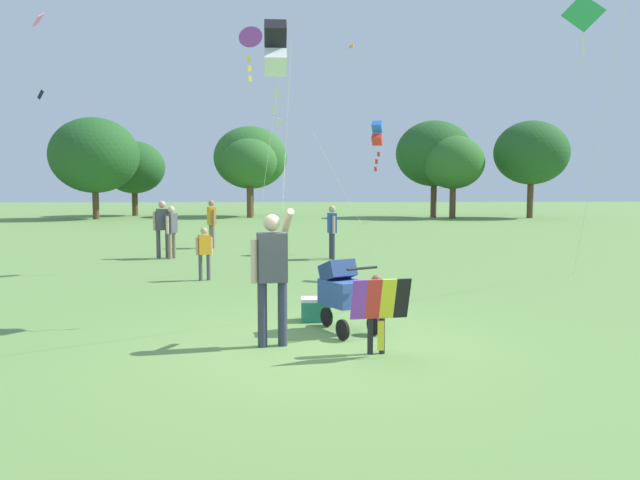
# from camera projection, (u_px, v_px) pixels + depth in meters

# --- Properties ---
(ground_plane) EXTENTS (120.00, 120.00, 0.00)m
(ground_plane) POSITION_uv_depth(u_px,v_px,m) (322.00, 346.00, 8.13)
(ground_plane) COLOR #668E47
(treeline_distant) EXTENTS (30.13, 7.68, 5.80)m
(treeline_distant) POSITION_uv_depth(u_px,v_px,m) (296.00, 158.00, 37.50)
(treeline_distant) COLOR brown
(treeline_distant) RESTS_ON ground
(child_with_butterfly_kite) EXTENTS (0.73, 0.40, 0.99)m
(child_with_butterfly_kite) POSITION_uv_depth(u_px,v_px,m) (377.00, 306.00, 7.65)
(child_with_butterfly_kite) COLOR #232328
(child_with_butterfly_kite) RESTS_ON ground
(person_adult_flyer) EXTENTS (0.56, 0.59, 1.78)m
(person_adult_flyer) POSITION_uv_depth(u_px,v_px,m) (272.00, 267.00, 8.02)
(person_adult_flyer) COLOR #33384C
(person_adult_flyer) RESTS_ON ground
(stroller) EXTENTS (0.85, 1.09, 1.03)m
(stroller) POSITION_uv_depth(u_px,v_px,m) (342.00, 289.00, 8.84)
(stroller) COLOR black
(stroller) RESTS_ON ground
(kite_adult_black) EXTENTS (0.41, 1.67, 4.50)m
(kite_adult_black) POSITION_uv_depth(u_px,v_px,m) (276.00, 49.00, 9.34)
(kite_adult_black) COLOR black
(kite_adult_black) RESTS_ON ground
(kite_orange_delta) EXTENTS (1.26, 4.11, 6.34)m
(kite_orange_delta) POSITION_uv_depth(u_px,v_px,m) (584.00, 23.00, 13.92)
(kite_orange_delta) COLOR green
(kite_orange_delta) RESTS_ON ground
(kite_green_novelty) EXTENTS (2.21, 3.21, 3.93)m
(kite_green_novelty) POSITION_uv_depth(u_px,v_px,m) (377.00, 134.00, 18.61)
(kite_green_novelty) COLOR blue
(kite_green_novelty) RESTS_ON ground
(kite_blue_high) EXTENTS (1.22, 2.47, 5.75)m
(kite_blue_high) POSITION_uv_depth(u_px,v_px,m) (251.00, 40.00, 14.82)
(kite_blue_high) COLOR purple
(kite_blue_high) RESTS_ON ground
(distant_kites_cluster) EXTENTS (31.20, 12.19, 7.90)m
(distant_kites_cluster) POSITION_uv_depth(u_px,v_px,m) (231.00, 23.00, 29.01)
(distant_kites_cluster) COLOR black
(person_red_shirt) EXTENTS (0.50, 0.29, 1.60)m
(person_red_shirt) POSITION_uv_depth(u_px,v_px,m) (163.00, 224.00, 17.48)
(person_red_shirt) COLOR #4C4C51
(person_red_shirt) RESTS_ON ground
(person_sitting_far) EXTENTS (0.34, 0.24, 1.14)m
(person_sitting_far) POSITION_uv_depth(u_px,v_px,m) (204.00, 249.00, 13.50)
(person_sitting_far) COLOR #4C4C51
(person_sitting_far) RESTS_ON ground
(person_couple_left) EXTENTS (0.33, 0.45, 1.54)m
(person_couple_left) POSITION_uv_depth(u_px,v_px,m) (212.00, 220.00, 20.17)
(person_couple_left) COLOR #7F705B
(person_couple_left) RESTS_ON ground
(person_kid_running) EXTENTS (0.25, 0.47, 1.47)m
(person_kid_running) POSITION_uv_depth(u_px,v_px,m) (332.00, 228.00, 17.26)
(person_kid_running) COLOR #33384C
(person_kid_running) RESTS_ON ground
(person_back_turned) EXTENTS (0.30, 0.44, 1.46)m
(person_back_turned) POSITION_uv_depth(u_px,v_px,m) (171.00, 228.00, 17.36)
(person_back_turned) COLOR #7F705B
(person_back_turned) RESTS_ON ground
(cooler_box) EXTENTS (0.45, 0.33, 0.35)m
(cooler_box) POSITION_uv_depth(u_px,v_px,m) (316.00, 309.00, 9.60)
(cooler_box) COLOR #288466
(cooler_box) RESTS_ON ground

